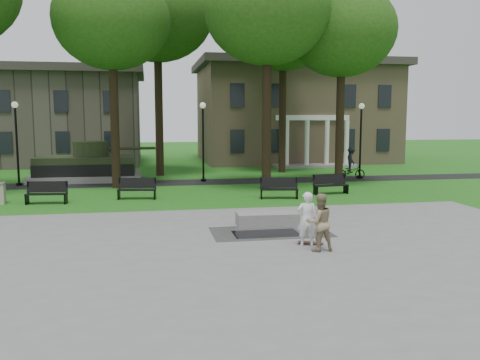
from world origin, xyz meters
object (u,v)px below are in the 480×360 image
object	(u,v)px
skateboarder	(307,219)
cyclist	(351,166)
friend_watching	(319,222)
concrete_block	(267,219)
park_bench_0	(47,192)

from	to	relation	value
skateboarder	cyclist	world-z (taller)	cyclist
friend_watching	cyclist	bearing A→B (deg)	-119.94
friend_watching	cyclist	xyz separation A→B (m)	(7.61, 16.08, -0.04)
concrete_block	cyclist	bearing A→B (deg)	56.12
cyclist	concrete_block	bearing A→B (deg)	151.78
skateboarder	cyclist	bearing A→B (deg)	-111.87
friend_watching	park_bench_0	distance (m)	13.71
cyclist	park_bench_0	bearing A→B (deg)	115.41
skateboarder	friend_watching	distance (m)	0.63
skateboarder	cyclist	size ratio (longest dim) A/B	0.82
friend_watching	concrete_block	bearing A→B (deg)	-84.51
skateboarder	concrete_block	bearing A→B (deg)	-76.54
concrete_block	park_bench_0	size ratio (longest dim) A/B	1.20
concrete_block	park_bench_0	xyz separation A→B (m)	(-8.74, 6.22, 0.28)
skateboarder	park_bench_0	size ratio (longest dim) A/B	0.90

